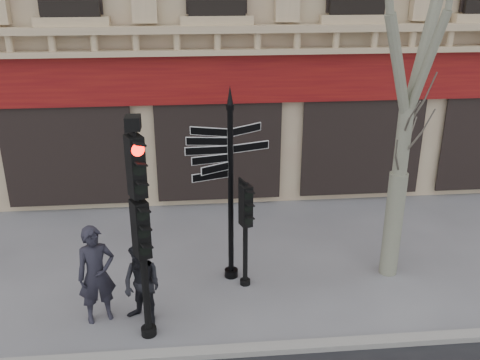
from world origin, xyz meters
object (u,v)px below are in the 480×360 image
at_px(traffic_signal_secondary, 245,216).
at_px(fingerpost, 230,154).
at_px(pedestrian_a, 96,275).
at_px(pedestrian_b, 142,285).
at_px(traffic_signal_main, 139,205).

bearing_deg(traffic_signal_secondary, fingerpost, 109.92).
xyz_separation_m(pedestrian_a, pedestrian_b, (0.84, -0.18, -0.16)).
relative_size(fingerpost, pedestrian_b, 2.58).
distance_m(fingerpost, pedestrian_a, 3.43).
xyz_separation_m(traffic_signal_main, traffic_signal_secondary, (1.93, 1.50, -1.01)).
bearing_deg(pedestrian_b, pedestrian_a, -156.73).
height_order(traffic_signal_main, pedestrian_a, traffic_signal_main).
height_order(fingerpost, pedestrian_b, fingerpost).
relative_size(traffic_signal_secondary, pedestrian_b, 1.41).
distance_m(pedestrian_a, pedestrian_b, 0.87).
distance_m(fingerpost, pedestrian_b, 3.04).
xyz_separation_m(traffic_signal_secondary, pedestrian_a, (-2.87, -0.92, -0.63)).
height_order(traffic_signal_secondary, pedestrian_b, traffic_signal_secondary).
bearing_deg(fingerpost, pedestrian_b, -148.43).
distance_m(traffic_signal_main, traffic_signal_secondary, 2.64).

